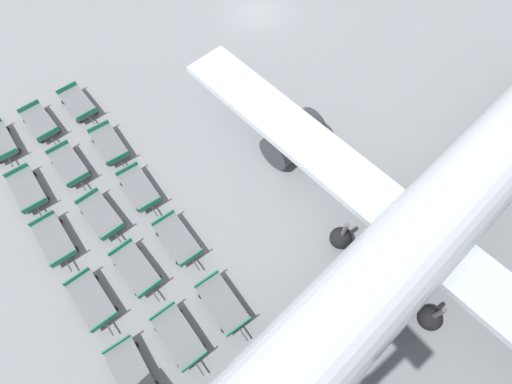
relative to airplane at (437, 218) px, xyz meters
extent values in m
plane|color=gray|center=(-20.65, 5.70, -3.17)|extent=(500.00, 500.00, 0.00)
cylinder|color=silver|center=(-0.04, 0.56, 0.18)|extent=(6.33, 36.75, 4.01)
cube|color=silver|center=(0.06, -0.90, -0.72)|extent=(33.91, 5.01, 0.44)
cylinder|color=#333338|center=(-9.05, -1.08, -2.00)|extent=(2.42, 3.76, 2.20)
cube|color=#146B4C|center=(-0.04, 0.56, -0.52)|extent=(6.18, 33.11, 0.72)
cylinder|color=#56565B|center=(3.09, -2.90, -1.69)|extent=(0.24, 0.24, 1.74)
sphere|color=black|center=(3.09, -2.90, -2.56)|extent=(1.22, 1.22, 1.22)
cylinder|color=#56565B|center=(-2.70, -3.27, -1.69)|extent=(0.24, 0.24, 1.74)
sphere|color=black|center=(-2.70, -3.27, -2.56)|extent=(1.22, 1.22, 1.22)
cube|color=#237F56|center=(-19.42, -15.17, -2.41)|extent=(0.16, 1.45, 0.32)
cube|color=#333338|center=(-19.03, -15.19, -2.74)|extent=(0.70, 0.10, 0.06)
sphere|color=black|center=(-19.79, -14.53, -2.99)|extent=(0.36, 0.36, 0.36)
sphere|color=black|center=(-21.90, -14.42, -2.99)|extent=(0.36, 0.36, 0.36)
cube|color=slate|center=(-16.54, -15.22, -2.62)|extent=(3.08, 1.59, 0.10)
cube|color=#237F56|center=(-15.08, -15.29, -2.41)|extent=(0.15, 1.45, 0.32)
cube|color=#237F56|center=(-18.01, -15.14, -2.41)|extent=(0.15, 1.45, 0.32)
cube|color=#333338|center=(-14.69, -15.31, -2.74)|extent=(0.70, 0.09, 0.06)
sphere|color=black|center=(-15.52, -15.88, -2.99)|extent=(0.36, 0.36, 0.36)
sphere|color=black|center=(-15.46, -14.66, -2.99)|extent=(0.36, 0.36, 0.36)
sphere|color=black|center=(-17.63, -15.78, -2.99)|extent=(0.36, 0.36, 0.36)
sphere|color=black|center=(-17.56, -14.55, -2.99)|extent=(0.36, 0.36, 0.36)
cube|color=slate|center=(-12.63, -15.40, -2.62)|extent=(3.06, 1.56, 0.10)
cube|color=#237F56|center=(-11.16, -15.45, -2.41)|extent=(0.14, 1.45, 0.32)
cube|color=#237F56|center=(-14.09, -15.34, -2.41)|extent=(0.14, 1.45, 0.32)
cube|color=#333338|center=(-10.77, -15.47, -2.74)|extent=(0.70, 0.09, 0.06)
sphere|color=black|center=(-11.60, -16.05, -2.99)|extent=(0.36, 0.36, 0.36)
sphere|color=black|center=(-11.55, -14.82, -2.99)|extent=(0.36, 0.36, 0.36)
sphere|color=black|center=(-13.70, -15.97, -2.99)|extent=(0.36, 0.36, 0.36)
sphere|color=black|center=(-13.65, -14.74, -2.99)|extent=(0.36, 0.36, 0.36)
cube|color=slate|center=(-8.37, -15.39, -2.62)|extent=(3.02, 1.46, 0.10)
cube|color=#237F56|center=(-6.91, -15.40, -2.41)|extent=(0.09, 1.45, 0.32)
cube|color=#237F56|center=(-9.84, -15.38, -2.41)|extent=(0.09, 1.45, 0.32)
cube|color=#333338|center=(-6.52, -15.40, -2.74)|extent=(0.70, 0.06, 0.06)
sphere|color=black|center=(-7.32, -16.01, -2.99)|extent=(0.36, 0.36, 0.36)
sphere|color=black|center=(-7.31, -14.78, -2.99)|extent=(0.36, 0.36, 0.36)
sphere|color=black|center=(-9.43, -16.00, -2.99)|extent=(0.36, 0.36, 0.36)
sphere|color=black|center=(-9.42, -14.77, -2.99)|extent=(0.36, 0.36, 0.36)
cube|color=slate|center=(-4.17, -15.57, -2.62)|extent=(3.12, 1.69, 0.10)
cube|color=#237F56|center=(-5.63, -15.45, -2.41)|extent=(0.20, 1.45, 0.32)
sphere|color=black|center=(-5.27, -16.10, -2.99)|extent=(0.36, 0.36, 0.36)
sphere|color=black|center=(-5.17, -14.87, -2.99)|extent=(0.36, 0.36, 0.36)
cube|color=slate|center=(-20.74, -12.49, -2.62)|extent=(3.02, 1.47, 0.10)
cube|color=#237F56|center=(-19.28, -12.48, -2.41)|extent=(0.09, 1.45, 0.32)
cube|color=#237F56|center=(-22.21, -12.50, -2.41)|extent=(0.09, 1.45, 0.32)
cube|color=#333338|center=(-18.89, -12.47, -2.74)|extent=(0.70, 0.07, 0.06)
sphere|color=black|center=(-19.69, -13.09, -2.99)|extent=(0.36, 0.36, 0.36)
sphere|color=black|center=(-19.70, -11.86, -2.99)|extent=(0.36, 0.36, 0.36)
sphere|color=black|center=(-21.79, -13.11, -2.99)|extent=(0.36, 0.36, 0.36)
sphere|color=black|center=(-21.80, -11.88, -2.99)|extent=(0.36, 0.36, 0.36)
cube|color=slate|center=(-16.55, -12.53, -2.62)|extent=(3.03, 1.50, 0.10)
cube|color=#237F56|center=(-15.09, -12.56, -2.41)|extent=(0.11, 1.45, 0.32)
cube|color=#237F56|center=(-18.02, -12.50, -2.41)|extent=(0.11, 1.45, 0.32)
cube|color=#333338|center=(-14.70, -12.56, -2.74)|extent=(0.70, 0.07, 0.06)
sphere|color=black|center=(-15.51, -13.16, -2.99)|extent=(0.36, 0.36, 0.36)
sphere|color=black|center=(-15.49, -11.93, -2.99)|extent=(0.36, 0.36, 0.36)
sphere|color=black|center=(-17.62, -13.12, -2.99)|extent=(0.36, 0.36, 0.36)
sphere|color=black|center=(-17.59, -11.90, -2.99)|extent=(0.36, 0.36, 0.36)
cube|color=slate|center=(-12.32, -12.69, -2.62)|extent=(3.04, 1.52, 0.10)
cube|color=#237F56|center=(-10.86, -12.65, -2.41)|extent=(0.12, 1.45, 0.32)
cube|color=#237F56|center=(-13.79, -12.72, -2.41)|extent=(0.12, 1.45, 0.32)
cube|color=#333338|center=(-10.47, -12.64, -2.74)|extent=(0.70, 0.08, 0.06)
sphere|color=black|center=(-11.25, -13.27, -2.99)|extent=(0.36, 0.36, 0.36)
sphere|color=black|center=(-11.28, -12.05, -2.99)|extent=(0.36, 0.36, 0.36)
sphere|color=black|center=(-13.36, -13.33, -2.99)|extent=(0.36, 0.36, 0.36)
sphere|color=black|center=(-13.39, -12.10, -2.99)|extent=(0.36, 0.36, 0.36)
cube|color=slate|center=(-8.36, -12.80, -2.62)|extent=(3.03, 1.49, 0.10)
cube|color=#237F56|center=(-6.90, -12.78, -2.41)|extent=(0.10, 1.45, 0.32)
cube|color=#237F56|center=(-9.83, -12.82, -2.41)|extent=(0.10, 1.45, 0.32)
cube|color=#333338|center=(-6.51, -12.77, -2.74)|extent=(0.70, 0.07, 0.06)
sphere|color=black|center=(-7.30, -13.40, -2.99)|extent=(0.36, 0.36, 0.36)
sphere|color=black|center=(-7.32, -12.17, -2.99)|extent=(0.36, 0.36, 0.36)
sphere|color=black|center=(-9.41, -13.43, -2.99)|extent=(0.36, 0.36, 0.36)
sphere|color=black|center=(-9.42, -12.20, -2.99)|extent=(0.36, 0.36, 0.36)
cube|color=slate|center=(-4.10, -12.97, -2.62)|extent=(3.05, 1.54, 0.10)
cube|color=#237F56|center=(-2.64, -13.01, -2.41)|extent=(0.13, 1.45, 0.32)
cube|color=#237F56|center=(-5.57, -12.92, -2.41)|extent=(0.13, 1.45, 0.32)
cube|color=#333338|center=(-2.25, -13.03, -2.74)|extent=(0.70, 0.08, 0.06)
sphere|color=black|center=(-3.07, -13.61, -2.99)|extent=(0.36, 0.36, 0.36)
sphere|color=black|center=(-3.03, -12.39, -2.99)|extent=(0.36, 0.36, 0.36)
sphere|color=black|center=(-5.18, -13.55, -2.99)|extent=(0.36, 0.36, 0.36)
sphere|color=black|center=(-5.14, -12.32, -2.99)|extent=(0.36, 0.36, 0.36)
cube|color=slate|center=(-20.64, -9.83, -2.62)|extent=(3.01, 1.45, 0.10)
cube|color=#237F56|center=(-19.17, -9.82, -2.41)|extent=(0.08, 1.45, 0.32)
cube|color=#237F56|center=(-22.10, -9.83, -2.41)|extent=(0.08, 1.45, 0.32)
cube|color=#333338|center=(-18.78, -9.82, -2.74)|extent=(0.70, 0.06, 0.06)
sphere|color=black|center=(-19.58, -10.44, -2.99)|extent=(0.36, 0.36, 0.36)
sphere|color=black|center=(-19.59, -9.21, -2.99)|extent=(0.36, 0.36, 0.36)
sphere|color=black|center=(-21.69, -10.44, -2.99)|extent=(0.36, 0.36, 0.36)
sphere|color=black|center=(-21.69, -9.21, -2.99)|extent=(0.36, 0.36, 0.36)
cube|color=slate|center=(-16.36, -9.88, -2.62)|extent=(3.11, 1.66, 0.10)
cube|color=#237F56|center=(-14.90, -9.99, -2.41)|extent=(0.19, 1.45, 0.32)
cube|color=#237F56|center=(-17.82, -9.77, -2.41)|extent=(0.19, 1.45, 0.32)
cube|color=#333338|center=(-14.51, -10.01, -2.74)|extent=(0.70, 0.11, 0.06)
sphere|color=black|center=(-15.36, -10.57, -2.99)|extent=(0.36, 0.36, 0.36)
sphere|color=black|center=(-15.27, -9.34, -2.99)|extent=(0.36, 0.36, 0.36)
sphere|color=black|center=(-17.46, -10.41, -2.99)|extent=(0.36, 0.36, 0.36)
sphere|color=black|center=(-17.37, -9.19, -2.99)|extent=(0.36, 0.36, 0.36)
cube|color=slate|center=(-12.46, -10.10, -2.62)|extent=(3.10, 1.64, 0.10)
cube|color=#237F56|center=(-10.99, -10.19, -2.41)|extent=(0.17, 1.45, 0.32)
cube|color=#237F56|center=(-13.92, -10.00, -2.41)|extent=(0.17, 1.45, 0.32)
cube|color=#333338|center=(-10.61, -10.22, -2.74)|extent=(0.70, 0.11, 0.06)
sphere|color=black|center=(-11.44, -10.78, -2.99)|extent=(0.36, 0.36, 0.36)
sphere|color=black|center=(-11.37, -9.55, -2.99)|extent=(0.36, 0.36, 0.36)
sphere|color=black|center=(-13.55, -10.64, -2.99)|extent=(0.36, 0.36, 0.36)
sphere|color=black|center=(-13.47, -9.42, -2.99)|extent=(0.36, 0.36, 0.36)
cube|color=slate|center=(-8.36, -10.15, -2.62)|extent=(3.06, 1.56, 0.10)
cube|color=#237F56|center=(-6.90, -10.21, -2.41)|extent=(0.14, 1.45, 0.32)
cube|color=#237F56|center=(-9.82, -10.10, -2.41)|extent=(0.14, 1.45, 0.32)
cube|color=#333338|center=(-6.51, -10.23, -2.74)|extent=(0.70, 0.09, 0.06)
sphere|color=black|center=(-7.33, -10.81, -2.99)|extent=(0.36, 0.36, 0.36)
sphere|color=black|center=(-7.28, -9.58, -2.99)|extent=(0.36, 0.36, 0.36)
sphere|color=black|center=(-9.44, -10.73, -2.99)|extent=(0.36, 0.36, 0.36)
sphere|color=black|center=(-9.39, -9.50, -2.99)|extent=(0.36, 0.36, 0.36)
cube|color=slate|center=(-4.01, -10.36, -2.62)|extent=(3.09, 1.62, 0.10)
cube|color=#237F56|center=(-2.55, -10.45, -2.41)|extent=(0.17, 1.45, 0.32)
cube|color=#237F56|center=(-5.48, -10.27, -2.41)|extent=(0.17, 1.45, 0.32)
cube|color=#333338|center=(-2.16, -10.47, -2.74)|extent=(0.70, 0.10, 0.06)
sphere|color=black|center=(-3.00, -11.03, -2.99)|extent=(0.36, 0.36, 0.36)
sphere|color=black|center=(-2.93, -9.81, -2.99)|extent=(0.36, 0.36, 0.36)
sphere|color=black|center=(-5.10, -10.91, -2.99)|extent=(0.36, 0.36, 0.36)
sphere|color=black|center=(-5.03, -9.68, -2.99)|extent=(0.36, 0.36, 0.36)
cube|color=white|center=(0.36, -8.58, -3.17)|extent=(2.66, 36.99, 0.01)
camera|label=1|loc=(0.77, -12.11, 17.66)|focal=28.00mm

